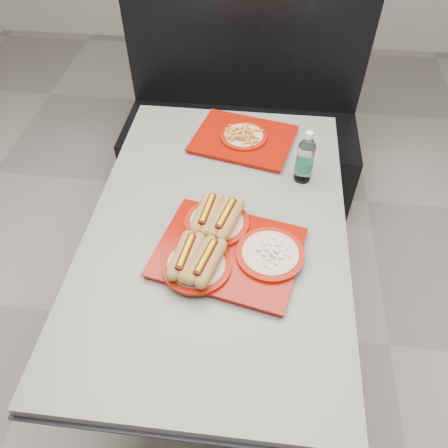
# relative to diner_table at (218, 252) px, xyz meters

# --- Properties ---
(ground) EXTENTS (6.00, 6.00, 0.00)m
(ground) POSITION_rel_diner_table_xyz_m (0.00, 0.00, -0.58)
(ground) COLOR gray
(ground) RESTS_ON ground
(diner_table) EXTENTS (0.92, 1.42, 0.75)m
(diner_table) POSITION_rel_diner_table_xyz_m (0.00, 0.00, 0.00)
(diner_table) COLOR black
(diner_table) RESTS_ON ground
(booth_bench) EXTENTS (1.30, 0.57, 1.35)m
(booth_bench) POSITION_rel_diner_table_xyz_m (0.00, 1.09, -0.18)
(booth_bench) COLOR black
(booth_bench) RESTS_ON ground
(tray_near) EXTENTS (0.52, 0.45, 0.10)m
(tray_near) POSITION_rel_diner_table_xyz_m (0.04, -0.13, 0.20)
(tray_near) COLOR #7F0D03
(tray_near) RESTS_ON diner_table
(tray_far) EXTENTS (0.46, 0.40, 0.08)m
(tray_far) POSITION_rel_diner_table_xyz_m (0.05, 0.48, 0.19)
(tray_far) COLOR #7F0D03
(tray_far) RESTS_ON diner_table
(water_bottle) EXTENTS (0.07, 0.07, 0.22)m
(water_bottle) POSITION_rel_diner_table_xyz_m (0.30, 0.27, 0.26)
(water_bottle) COLOR silver
(water_bottle) RESTS_ON diner_table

